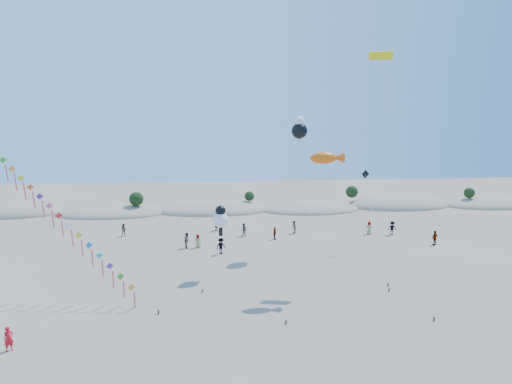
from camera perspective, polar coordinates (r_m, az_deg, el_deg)
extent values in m
plane|color=#7D6A56|center=(28.03, -4.62, -21.43)|extent=(160.00, 160.00, 0.00)
ellipsoid|color=gray|center=(78.16, -29.91, -2.55)|extent=(16.00, 8.80, 3.60)
ellipsoid|color=#193814|center=(77.99, -29.97, -1.83)|extent=(12.80, 5.76, 0.64)
ellipsoid|color=gray|center=(71.86, -18.58, -2.72)|extent=(17.60, 9.68, 3.00)
ellipsoid|color=#193814|center=(71.70, -18.62, -2.08)|extent=(14.08, 6.34, 0.70)
ellipsoid|color=gray|center=(70.87, -5.71, -2.45)|extent=(19.00, 10.45, 3.40)
ellipsoid|color=#193814|center=(70.68, -5.73, -1.70)|extent=(15.20, 6.84, 0.76)
ellipsoid|color=gray|center=(71.43, 7.25, -2.38)|extent=(16.40, 9.02, 2.80)
ellipsoid|color=#193814|center=(71.28, 7.26, -1.77)|extent=(13.12, 5.90, 0.66)
ellipsoid|color=gray|center=(78.33, 18.40, -1.76)|extent=(18.00, 9.90, 3.80)
ellipsoid|color=#193814|center=(78.15, 18.44, -1.00)|extent=(14.40, 6.48, 0.72)
ellipsoid|color=gray|center=(85.25, 28.57, -1.55)|extent=(16.80, 9.24, 3.00)
ellipsoid|color=#193814|center=(85.11, 28.61, -1.01)|extent=(13.44, 6.05, 0.67)
sphere|color=black|center=(69.49, -15.67, -0.90)|extent=(2.20, 2.20, 2.20)
sphere|color=black|center=(70.85, -0.89, -0.56)|extent=(1.60, 1.60, 1.60)
sphere|color=black|center=(75.96, 12.66, 0.03)|extent=(2.10, 2.10, 2.10)
sphere|color=black|center=(82.34, 26.56, -0.11)|extent=(1.80, 1.80, 1.80)
cube|color=#3F2D1E|center=(34.24, -12.88, -15.34)|extent=(0.12, 0.12, 0.35)
cylinder|color=silver|center=(41.63, -29.58, 2.47)|extent=(24.97, 14.18, 20.52)
cube|color=orange|center=(35.04, -16.28, -12.12)|extent=(1.07, 0.42, 1.12)
cube|color=#E35F73|center=(35.47, -15.89, -13.75)|extent=(0.19, 0.45, 1.55)
cube|color=green|center=(35.42, -17.61, -10.71)|extent=(1.07, 0.42, 1.12)
cube|color=#E35F73|center=(35.81, -17.22, -12.34)|extent=(0.19, 0.45, 1.55)
cube|color=purple|center=(35.83, -18.91, -9.32)|extent=(1.07, 0.42, 1.12)
cube|color=#E35F73|center=(36.19, -18.52, -10.96)|extent=(0.19, 0.45, 1.55)
cube|color=#19B6C2|center=(36.28, -20.16, -7.97)|extent=(1.07, 0.42, 1.12)
cube|color=#E35F73|center=(36.61, -19.77, -9.59)|extent=(0.19, 0.45, 1.55)
cube|color=blue|center=(36.76, -21.38, -6.64)|extent=(1.07, 0.42, 1.12)
cube|color=#E35F73|center=(37.07, -20.99, -8.26)|extent=(0.19, 0.45, 1.55)
cube|color=yellow|center=(37.28, -22.55, -5.35)|extent=(1.07, 0.42, 1.12)
cube|color=#E35F73|center=(37.56, -22.16, -6.96)|extent=(0.19, 0.45, 1.55)
cube|color=white|center=(37.84, -23.69, -4.09)|extent=(1.07, 0.42, 1.12)
cube|color=#E35F73|center=(38.08, -23.30, -5.69)|extent=(0.19, 0.45, 1.55)
cube|color=red|center=(38.42, -24.79, -2.87)|extent=(1.07, 0.42, 1.12)
cube|color=#E35F73|center=(38.64, -24.41, -4.45)|extent=(0.19, 0.45, 1.55)
cube|color=#FF50A8|center=(39.04, -25.86, -1.68)|extent=(1.07, 0.42, 1.12)
cube|color=#E35F73|center=(39.23, -25.47, -3.25)|extent=(0.19, 0.45, 1.55)
cube|color=#402491|center=(39.68, -26.89, -0.53)|extent=(1.07, 0.42, 1.12)
cube|color=#E35F73|center=(39.85, -26.50, -2.08)|extent=(0.19, 0.45, 1.55)
cube|color=orange|center=(40.36, -27.88, 0.58)|extent=(1.07, 0.42, 1.12)
cube|color=#E35F73|center=(40.50, -27.50, -0.95)|extent=(0.19, 0.45, 1.55)
cube|color=yellow|center=(41.06, -28.84, 1.65)|extent=(1.07, 0.42, 1.12)
cube|color=#E35F73|center=(41.17, -28.47, 0.15)|extent=(0.19, 0.45, 1.55)
cube|color=orange|center=(41.78, -29.77, 2.69)|extent=(1.07, 0.42, 1.12)
cube|color=#E35F73|center=(41.87, -29.40, 1.21)|extent=(0.19, 0.45, 1.55)
cube|color=green|center=(42.53, -30.67, 3.69)|extent=(1.07, 0.42, 1.12)
cube|color=#E35F73|center=(42.60, -30.30, 2.23)|extent=(0.19, 0.45, 1.55)
cube|color=#3F2D1E|center=(32.09, 4.02, -16.92)|extent=(0.10, 0.10, 0.30)
cylinder|color=silver|center=(33.82, 6.72, -5.60)|extent=(4.39, 7.06, 11.34)
ellipsoid|color=#F25A0C|center=(36.77, 8.98, 4.51)|extent=(2.31, 1.02, 1.02)
cone|color=#F25A0C|center=(37.13, 10.92, 4.50)|extent=(0.93, 0.93, 0.93)
cube|color=#3F2D1E|center=(37.57, -7.15, -12.94)|extent=(0.10, 0.10, 0.30)
cylinder|color=silver|center=(38.66, -5.89, -8.29)|extent=(1.75, 4.17, 5.36)
sphere|color=white|center=(39.98, -4.74, -3.72)|extent=(1.45, 1.45, 1.45)
sphere|color=black|center=(39.79, -4.76, -2.50)|extent=(0.97, 0.97, 0.97)
cube|color=black|center=(40.24, -4.72, -5.29)|extent=(0.35, 0.18, 0.80)
cube|color=#3F2D1E|center=(39.18, 17.32, -12.35)|extent=(0.10, 0.10, 0.30)
cylinder|color=silver|center=(42.73, 10.93, -1.18)|extent=(5.15, 13.73, 13.39)
sphere|color=black|center=(48.04, 5.80, 8.10)|extent=(1.76, 1.76, 1.76)
sphere|color=white|center=(48.04, 5.82, 9.35)|extent=(1.14, 1.14, 1.14)
cube|color=white|center=(48.09, 5.78, 6.58)|extent=(0.35, 0.18, 0.80)
cube|color=white|center=(47.90, 4.98, 8.11)|extent=(0.60, 0.15, 0.25)
cube|color=white|center=(48.19, 6.63, 8.09)|extent=(0.60, 0.15, 0.25)
cube|color=#3F2D1E|center=(34.98, 22.65, -15.34)|extent=(0.10, 0.10, 0.30)
cylinder|color=silver|center=(37.99, 19.12, 2.69)|extent=(0.32, 12.92, 20.59)
cube|color=yellow|center=(44.20, 16.32, 17.07)|extent=(2.29, 0.93, 0.81)
cube|color=black|center=(44.22, 16.31, 17.06)|extent=(2.21, 0.57, 0.19)
cube|color=#3F2D1E|center=(40.29, 17.21, -11.73)|extent=(0.10, 0.10, 0.30)
cylinder|color=silver|center=(44.96, 15.62, -4.02)|extent=(2.20, 12.35, 8.51)
cube|color=black|center=(50.30, 14.38, 2.32)|extent=(0.99, 0.29, 1.02)
imported|color=red|center=(32.49, -30.09, -16.58)|extent=(0.69, 0.69, 1.61)
imported|color=slate|center=(50.08, -9.18, -6.40)|extent=(0.87, 1.01, 1.78)
imported|color=slate|center=(50.02, -7.75, -6.51)|extent=(0.85, 0.63, 1.57)
imported|color=slate|center=(47.41, -4.68, -7.20)|extent=(1.34, 1.17, 1.80)
imported|color=slate|center=(54.40, -1.61, -5.08)|extent=(1.03, 1.02, 1.68)
imported|color=slate|center=(53.05, 2.51, -5.53)|extent=(0.76, 0.98, 1.55)
imported|color=slate|center=(57.35, 14.85, -4.66)|extent=(0.81, 0.54, 1.65)
imported|color=slate|center=(55.97, 5.06, -4.70)|extent=(0.79, 0.93, 1.68)
imported|color=slate|center=(56.90, -17.20, -4.89)|extent=(0.86, 0.71, 1.62)
imported|color=slate|center=(54.86, 22.74, -5.66)|extent=(1.09, 0.78, 1.72)
imported|color=slate|center=(57.93, 17.70, -4.61)|extent=(1.19, 0.77, 1.73)
imported|color=slate|center=(57.41, -5.32, -4.45)|extent=(0.45, 1.38, 1.49)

